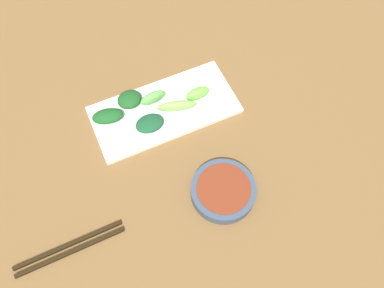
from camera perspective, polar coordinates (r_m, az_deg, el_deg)
name	(u,v)px	position (r m, az deg, el deg)	size (l,w,h in m)	color
tabletop	(190,138)	(0.95, -0.33, 0.82)	(2.10, 2.10, 0.02)	brown
sauce_bowl	(223,191)	(0.87, 4.52, -6.70)	(0.14, 0.14, 0.03)	#36465B
serving_plate	(164,110)	(0.97, -4.00, 4.95)	(0.17, 0.35, 0.01)	white
broccoli_leafy_0	(108,116)	(0.96, -12.04, 3.95)	(0.04, 0.07, 0.03)	#17511F
broccoli_stalk_1	(198,93)	(0.97, 0.81, 7.29)	(0.03, 0.06, 0.03)	#69B642
broccoli_leafy_2	(129,99)	(0.98, -8.99, 6.38)	(0.05, 0.06, 0.03)	#194D1E
broccoli_leafy_3	(150,123)	(0.94, -6.10, 2.97)	(0.05, 0.07, 0.02)	#174A2A
broccoli_stalk_4	(176,106)	(0.95, -2.29, 5.48)	(0.02, 0.10, 0.03)	#79B14E
broccoli_stalk_5	(153,98)	(0.97, -5.67, 6.66)	(0.02, 0.07, 0.03)	#5DAB4F
chopsticks	(70,249)	(0.88, -17.21, -14.18)	(0.03, 0.23, 0.01)	black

